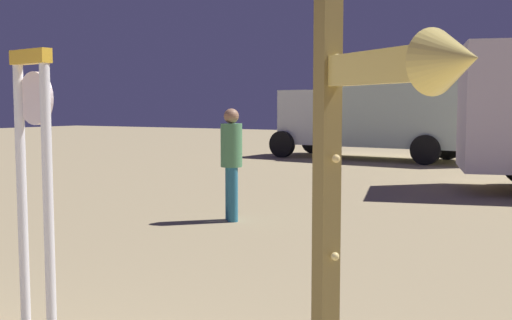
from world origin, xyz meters
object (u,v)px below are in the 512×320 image
at_px(standing_clock, 35,172).
at_px(box_truck_far, 387,114).
at_px(arrow_sign, 367,164).
at_px(person_distant, 231,158).

bearing_deg(standing_clock, box_truck_far, 100.34).
relative_size(standing_clock, box_truck_far, 0.30).
relative_size(standing_clock, arrow_sign, 0.92).
xyz_separation_m(person_distant, box_truck_far, (-1.51, 11.79, 0.55)).
relative_size(arrow_sign, box_truck_far, 0.32).
height_order(person_distant, box_truck_far, box_truck_far).
bearing_deg(arrow_sign, person_distant, 127.67).
bearing_deg(standing_clock, person_distant, 107.32).
height_order(standing_clock, box_truck_far, box_truck_far).
xyz_separation_m(arrow_sign, person_distant, (-4.13, 5.35, -0.54)).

